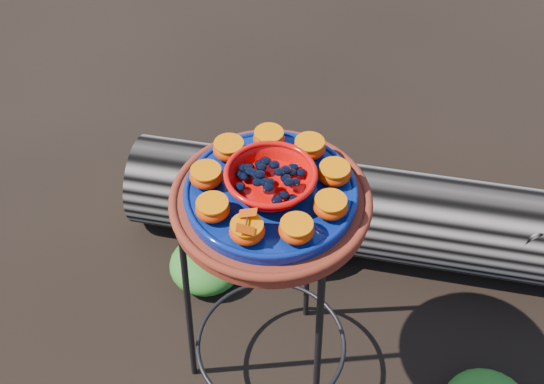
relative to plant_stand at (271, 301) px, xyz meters
The scene contains 19 objects.
ground 0.35m from the plant_stand, ahead, with size 60.00×60.00×0.00m, color black.
plant_stand is the anchor object (origin of this frame).
terracotta_saucer 0.37m from the plant_stand, ahead, with size 0.42×0.42×0.03m, color #5F2313.
cobalt_plate 0.40m from the plant_stand, ahead, with size 0.36×0.36×0.02m, color #061659.
red_bowl 0.43m from the plant_stand, ahead, with size 0.18×0.18×0.05m, color red, non-canonical shape.
glass_gems 0.47m from the plant_stand, ahead, with size 0.14×0.14×0.02m, color black, non-canonical shape.
orange_half_0 0.45m from the plant_stand, 80.84° to the right, with size 0.07×0.07×0.04m, color #C00800.
orange_half_1 0.45m from the plant_stand, 39.59° to the right, with size 0.07×0.07×0.04m, color #C00800.
orange_half_2 0.45m from the plant_stand, ahead, with size 0.07×0.07×0.04m, color #C00800.
orange_half_3 0.45m from the plant_stand, 40.41° to the left, with size 0.07×0.07×0.04m, color #C00800.
orange_half_4 0.45m from the plant_stand, 80.41° to the left, with size 0.07×0.07×0.04m, color #C00800.
orange_half_5 0.45m from the plant_stand, 120.41° to the left, with size 0.07×0.07×0.04m, color #C00800.
orange_half_6 0.45m from the plant_stand, 160.41° to the left, with size 0.07×0.07×0.04m, color #C00800.
orange_half_7 0.45m from the plant_stand, 159.59° to the right, with size 0.07×0.07×0.04m, color #C00800.
orange_half_8 0.45m from the plant_stand, 119.59° to the right, with size 0.07×0.07×0.04m, color #C00800.
butterfly 0.47m from the plant_stand, 80.84° to the right, with size 0.08×0.05×0.01m, color #B83401, non-canonical shape.
driftwood_log 0.61m from the plant_stand, 83.69° to the left, with size 1.58×0.41×0.30m, color black, non-canonical shape.
foliage_left 0.49m from the plant_stand, 149.83° to the left, with size 0.23×0.23×0.12m, color #295B1E.
foliage_back 0.56m from the plant_stand, 106.82° to the left, with size 0.35×0.35×0.18m, color #295B1E.
Camera 1 is at (0.47, -0.84, 1.78)m, focal length 45.00 mm.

